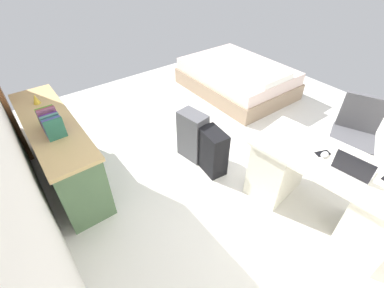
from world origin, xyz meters
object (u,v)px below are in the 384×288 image
at_px(cell_phone_by_mouse, 323,153).
at_px(suitcase_spare_grey, 193,136).
at_px(bed, 237,78).
at_px(office_chair, 351,140).
at_px(suitcase_black, 213,151).
at_px(desk, 322,188).
at_px(laptop, 353,168).
at_px(computer_mouse, 325,155).
at_px(figurine_small, 36,99).
at_px(credenza, 60,150).

bearing_deg(cell_phone_by_mouse, suitcase_spare_grey, 40.50).
relative_size(bed, suitcase_spare_grey, 2.93).
bearing_deg(office_chair, suitcase_black, 54.99).
bearing_deg(desk, laptop, 176.19).
bearing_deg(computer_mouse, cell_phone_by_mouse, -35.96).
distance_m(suitcase_spare_grey, figurine_small, 1.87).
relative_size(bed, figurine_small, 17.35).
bearing_deg(computer_mouse, suitcase_black, 14.52).
relative_size(desk, cell_phone_by_mouse, 11.10).
relative_size(desk, suitcase_spare_grey, 2.32).
bearing_deg(computer_mouse, suitcase_spare_grey, 10.66).
height_order(desk, suitcase_black, desk).
distance_m(suitcase_black, computer_mouse, 1.24).
relative_size(laptop, cell_phone_by_mouse, 2.46).
xyz_separation_m(bed, computer_mouse, (-2.39, 1.29, 0.52)).
distance_m(credenza, suitcase_black, 1.76).
bearing_deg(suitcase_black, figurine_small, 52.06).
xyz_separation_m(laptop, cell_phone_by_mouse, (0.29, -0.02, -0.04)).
relative_size(office_chair, bed, 0.49).
distance_m(bed, laptop, 3.00).
xyz_separation_m(suitcase_spare_grey, computer_mouse, (-1.42, -0.45, 0.43)).
bearing_deg(figurine_small, credenza, -179.81).
bearing_deg(bed, office_chair, 170.75).
xyz_separation_m(desk, laptop, (-0.17, 0.01, 0.41)).
bearing_deg(bed, computer_mouse, 151.58).
bearing_deg(bed, cell_phone_by_mouse, 151.58).
xyz_separation_m(credenza, suitcase_black, (-0.97, -1.47, -0.11)).
height_order(computer_mouse, figurine_small, figurine_small).
xyz_separation_m(desk, suitcase_spare_grey, (1.51, 0.46, -0.06)).
xyz_separation_m(office_chair, figurine_small, (2.38, 2.81, 0.43)).
bearing_deg(cell_phone_by_mouse, bed, -6.47).
bearing_deg(credenza, cell_phone_by_mouse, -136.60).
bearing_deg(office_chair, credenza, 55.75).
relative_size(office_chair, laptop, 2.81).
xyz_separation_m(suitcase_spare_grey, cell_phone_by_mouse, (-1.39, -0.47, 0.42)).
bearing_deg(suitcase_spare_grey, suitcase_black, 176.47).
bearing_deg(computer_mouse, office_chair, -89.43).
distance_m(office_chair, credenza, 3.40).
bearing_deg(office_chair, desk, 103.23).
bearing_deg(credenza, laptop, -140.76).
xyz_separation_m(desk, office_chair, (0.22, -0.92, 0.03)).
relative_size(desk, computer_mouse, 15.10).
bearing_deg(suitcase_black, laptop, -156.27).
bearing_deg(cell_phone_by_mouse, laptop, -162.65).
bearing_deg(suitcase_black, credenza, 62.95).
bearing_deg(cell_phone_by_mouse, credenza, 65.35).
relative_size(suitcase_black, computer_mouse, 5.75).
relative_size(bed, computer_mouse, 19.09).
relative_size(credenza, bed, 0.94).
bearing_deg(cell_phone_by_mouse, desk, -163.77).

